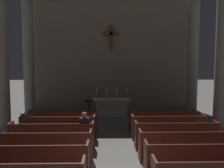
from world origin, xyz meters
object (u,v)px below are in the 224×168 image
object	(u,v)px
pew_right_row_3	(186,145)
pew_right_row_4	(176,135)
pew_left_row_2	(32,161)
candlestick_inner_left	(106,95)
candlestick_inner_right	(117,95)
lectern	(89,111)
pew_right_row_2	(200,159)
candlestick_outer_right	(126,95)
column_right_third	(193,52)
lone_worshipper	(85,129)
pew_left_row_3	(44,146)
pew_right_row_6	(162,120)
pew_left_row_4	(52,136)
pew_left_row_5	(58,127)
candlestick_outer_left	(97,95)
pew_left_row_6	(63,121)
pew_right_row_5	(168,127)
column_left_third	(28,52)
column_left_second	(1,47)
column_right_second	(223,47)
altar	(111,107)

from	to	relation	value
pew_right_row_3	pew_right_row_4	distance (m)	1.06
pew_left_row_2	candlestick_inner_left	bearing A→B (deg)	75.35
candlestick_inner_right	lectern	world-z (taller)	candlestick_inner_right
pew_right_row_2	candlestick_outer_right	bearing A→B (deg)	100.51
pew_right_row_4	candlestick_inner_right	xyz separation A→B (m)	(-1.89, 5.13, 0.74)
column_right_third	lone_worshipper	world-z (taller)	column_right_third
pew_left_row_2	pew_left_row_3	xyz separation A→B (m)	(0.00, 1.06, 0.00)
pew_right_row_6	pew_left_row_4	bearing A→B (deg)	-154.26
candlestick_inner_right	candlestick_outer_right	world-z (taller)	same
pew_right_row_2	pew_left_row_2	bearing A→B (deg)	180.00
pew_left_row_5	candlestick_inner_right	xyz separation A→B (m)	(2.49, 4.07, 0.74)
pew_right_row_6	candlestick_outer_right	xyz separation A→B (m)	(-1.34, 3.02, 0.74)
candlestick_outer_left	candlestick_inner_left	size ratio (longest dim) A/B	1.00
pew_right_row_3	lone_worshipper	distance (m)	3.43
pew_left_row_6	candlestick_inner_right	distance (m)	3.98
lectern	pew_right_row_4	bearing A→B (deg)	-49.27
pew_right_row_5	column_right_third	world-z (taller)	column_right_third
pew_right_row_6	pew_right_row_3	bearing A→B (deg)	-90.00
pew_left_row_4	lectern	xyz separation A→B (m)	(1.00, 3.93, 0.07)
pew_right_row_2	column_left_third	distance (m)	10.84
pew_left_row_4	pew_right_row_3	bearing A→B (deg)	-13.56
pew_right_row_3	column_left_second	world-z (taller)	column_left_second
pew_left_row_3	candlestick_outer_right	xyz separation A→B (m)	(3.04, 6.19, 0.74)
pew_right_row_5	column_right_second	distance (m)	4.26
pew_left_row_4	lone_worshipper	size ratio (longest dim) A/B	2.22
pew_left_row_5	candlestick_inner_right	distance (m)	4.83
pew_left_row_6	column_right_second	distance (m)	7.69
pew_right_row_6	column_left_third	xyz separation A→B (m)	(-6.98, 3.41, 3.23)
candlestick_inner_left	candlestick_outer_right	size ratio (longest dim) A/B	1.00
altar	candlestick_outer_right	size ratio (longest dim) A/B	3.36
pew_right_row_2	altar	world-z (taller)	altar
pew_left_row_4	column_left_third	xyz separation A→B (m)	(-2.59, 5.53, 3.23)
lone_worshipper	column_left_second	bearing A→B (deg)	151.53
pew_right_row_5	lone_worshipper	bearing A→B (deg)	-162.53
pew_right_row_2	altar	distance (m)	7.57
candlestick_outer_left	candlestick_inner_left	xyz separation A→B (m)	(0.55, 0.00, 0.00)
pew_left_row_3	column_left_third	distance (m)	7.78
pew_left_row_3	pew_left_row_6	size ratio (longest dim) A/B	1.00
candlestick_inner_left	pew_right_row_3	bearing A→B (deg)	-68.05
pew_right_row_2	pew_right_row_5	world-z (taller)	same
candlestick_outer_left	candlestick_inner_right	distance (m)	1.15
pew_left_row_4	column_left_second	world-z (taller)	column_left_second
pew_left_row_5	pew_right_row_5	xyz separation A→B (m)	(4.39, 0.00, 0.00)
pew_left_row_6	altar	xyz separation A→B (m)	(2.19, 3.02, 0.06)
column_left_third	candlestick_inner_left	distance (m)	5.15
column_right_second	altar	world-z (taller)	column_right_second
pew_left_row_3	pew_right_row_6	xyz separation A→B (m)	(4.39, 3.17, 0.00)
column_left_second	candlestick_outer_right	world-z (taller)	column_left_second
pew_left_row_2	candlestick_outer_right	distance (m)	7.90
candlestick_outer_left	pew_right_row_4	bearing A→B (deg)	-59.32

